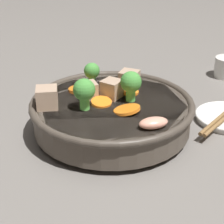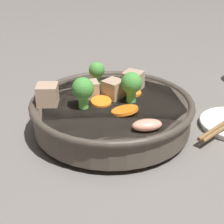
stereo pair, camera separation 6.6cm
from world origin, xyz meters
name	(u,v)px [view 2 (the right image)]	position (x,y,z in m)	size (l,w,h in m)	color
ground_plane	(112,130)	(0.00, 0.00, 0.00)	(3.00, 3.00, 0.00)	slate
stirfry_bowl	(112,111)	(0.00, 0.00, 0.04)	(0.29, 0.29, 0.11)	#51473D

